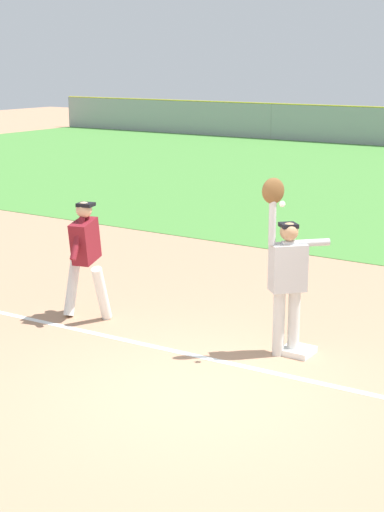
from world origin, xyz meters
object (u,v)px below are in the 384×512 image
(first_base, at_px, (298,351))
(fielder, at_px, (286,270))
(baseball, at_px, (282,204))
(runner, at_px, (85,252))

(first_base, height_order, fielder, fielder)
(fielder, height_order, baseball, fielder)
(fielder, bearing_deg, first_base, -97.72)
(first_base, xyz_separation_m, runner, (-3.19, -0.39, 0.96))
(runner, relative_size, baseball, 23.24)
(baseball, bearing_deg, first_base, 70.43)
(first_base, xyz_separation_m, baseball, (-0.12, -0.33, 1.95))
(runner, bearing_deg, first_base, -6.64)
(first_base, bearing_deg, runner, -173.10)
(fielder, relative_size, baseball, 30.81)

